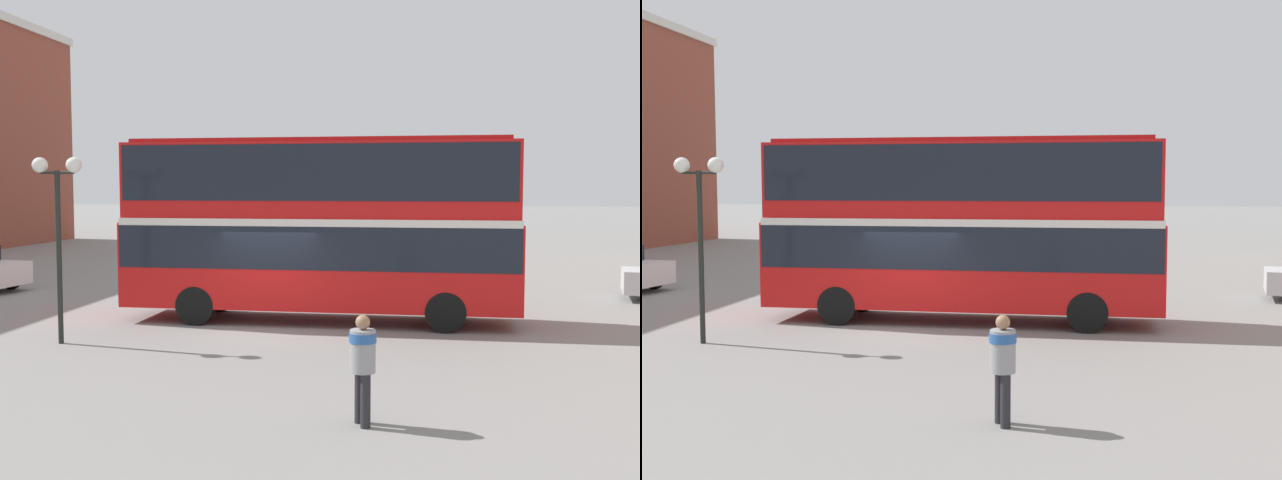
% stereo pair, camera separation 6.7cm
% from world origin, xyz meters
% --- Properties ---
extents(ground_plane, '(240.00, 240.00, 0.00)m').
position_xyz_m(ground_plane, '(0.00, 0.00, 0.00)').
color(ground_plane, gray).
extents(double_decker_bus, '(10.57, 2.54, 4.93)m').
position_xyz_m(double_decker_bus, '(1.13, 1.53, 2.82)').
color(double_decker_bus, red).
rests_on(double_decker_bus, ground_plane).
extents(pedestrian_foreground, '(0.57, 0.57, 1.72)m').
position_xyz_m(pedestrian_foreground, '(3.16, -7.17, 1.05)').
color(pedestrian_foreground, '#232328').
rests_on(pedestrian_foreground, ground_plane).
extents(street_lamp_twin_globe, '(1.20, 0.36, 4.35)m').
position_xyz_m(street_lamp_twin_globe, '(-4.41, -2.29, 3.36)').
color(street_lamp_twin_globe, black).
rests_on(street_lamp_twin_globe, ground_plane).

